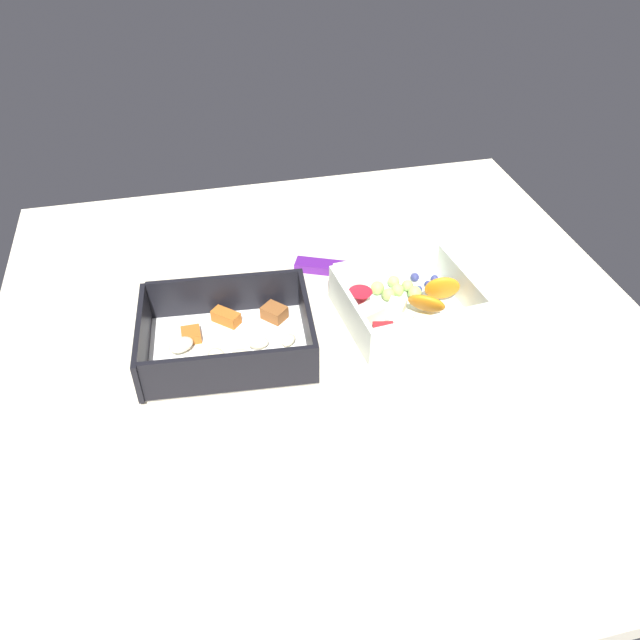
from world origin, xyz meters
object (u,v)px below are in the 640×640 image
Objects in this scene: fruit_bowl at (405,304)px; candy_bar at (321,267)px; paper_cup_liner at (487,283)px; pasta_container at (229,340)px.

candy_bar is at bearing 123.51° from fruit_bowl.
candy_bar is at bearing 156.57° from paper_cup_liner.
fruit_bowl is 12.95cm from paper_cup_liner.
pasta_container is 34.88cm from paper_cup_liner.
fruit_bowl is 14.36cm from candy_bar.
pasta_container is at bearing -135.93° from candy_bar.
fruit_bowl is 2.43× the size of candy_bar.
pasta_container is 19.64cm from candy_bar.
candy_bar is 22.28cm from paper_cup_liner.
paper_cup_liner is (12.54, 3.07, -1.01)cm from fruit_bowl.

